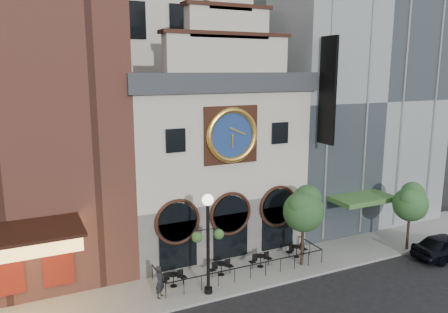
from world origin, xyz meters
name	(u,v)px	position (x,y,z in m)	size (l,w,h in m)	color
ground	(260,290)	(0.00, 0.00, 0.00)	(120.00, 120.00, 0.00)	black
sidewalk	(240,271)	(0.00, 2.50, 0.07)	(44.00, 5.00, 0.15)	gray
clock_building	(206,154)	(0.00, 7.82, 6.69)	(12.60, 8.78, 18.65)	#605E5B
retail_building	(335,98)	(12.99, 9.99, 10.14)	(14.00, 14.40, 20.00)	gray
cafe_railing	(240,264)	(0.00, 2.50, 0.60)	(10.60, 2.60, 0.90)	black
bistro_0	(173,279)	(-4.46, 2.35, 0.61)	(1.58, 0.68, 0.90)	black
bistro_1	(221,268)	(-1.35, 2.47, 0.61)	(1.58, 0.68, 0.90)	black
bistro_2	(261,260)	(1.39, 2.40, 0.61)	(1.58, 0.68, 0.90)	black
bistro_3	(297,250)	(4.34, 2.65, 0.61)	(1.58, 0.68, 0.90)	black
car_right	(447,246)	(13.57, -1.57, 0.85)	(2.02, 5.01, 1.71)	black
pedestrian	(160,282)	(-5.53, 1.48, 1.07)	(0.67, 0.44, 1.85)	black
lamppost	(208,233)	(-2.93, 0.79, 3.72)	(1.84, 0.70, 5.78)	black
tree_left	(304,208)	(4.00, 1.56, 3.95)	(2.69, 2.59, 5.18)	#382619
tree_right	(411,201)	(12.15, 0.47, 3.61)	(2.45, 2.36, 4.72)	#382619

